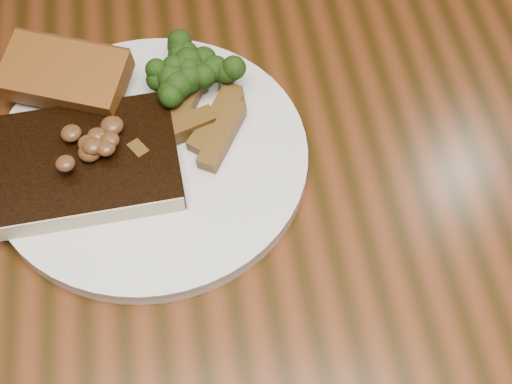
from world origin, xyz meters
TOP-DOWN VIEW (x-y plane):
  - dining_table at (0.00, 0.00)m, footprint 1.60×0.90m
  - plate at (-0.07, 0.05)m, footprint 0.30×0.30m
  - steak at (-0.13, 0.04)m, footprint 0.17×0.13m
  - steak_bone at (-0.13, -0.02)m, footprint 0.17×0.02m
  - mushroom_pile at (-0.12, 0.04)m, footprint 0.06×0.06m
  - garlic_bread at (-0.15, 0.13)m, footprint 0.13×0.11m
  - potato_wedges at (-0.02, 0.06)m, footprint 0.10×0.10m
  - broccoli_cluster at (-0.02, 0.13)m, footprint 0.08×0.08m

SIDE VIEW (x-z plane):
  - dining_table at x=0.00m, z-range 0.28..1.03m
  - plate at x=-0.07m, z-range 0.75..0.76m
  - steak_bone at x=-0.13m, z-range 0.76..0.78m
  - potato_wedges at x=-0.02m, z-range 0.76..0.79m
  - steak at x=-0.13m, z-range 0.76..0.79m
  - garlic_bread at x=-0.15m, z-range 0.76..0.79m
  - broccoli_cluster at x=-0.02m, z-range 0.76..0.80m
  - mushroom_pile at x=-0.12m, z-range 0.79..0.81m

